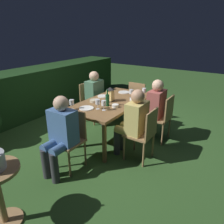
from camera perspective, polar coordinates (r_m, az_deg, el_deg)
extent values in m
plane|color=#2D5123|center=(4.22, 0.00, -6.49)|extent=(16.00, 16.00, 0.00)
cube|color=brown|center=(3.94, 0.00, 2.67)|extent=(1.73, 0.91, 0.04)
cube|color=brown|center=(3.29, -2.06, -8.36)|extent=(0.05, 0.05, 0.69)
cube|color=brown|center=(4.55, 9.60, 0.11)|extent=(0.05, 0.05, 0.69)
cube|color=brown|center=(3.74, -11.76, -4.96)|extent=(0.05, 0.05, 0.69)
cube|color=brown|center=(4.89, 1.37, 1.92)|extent=(0.05, 0.05, 0.69)
cube|color=#937047|center=(5.01, 7.50, 3.33)|extent=(0.40, 0.42, 0.03)
cube|color=#937047|center=(4.78, 6.63, 5.31)|extent=(0.03, 0.40, 0.42)
cylinder|color=#937047|center=(5.30, 6.46, 1.83)|extent=(0.03, 0.03, 0.42)
cylinder|color=#937047|center=(5.16, 10.01, 1.08)|extent=(0.03, 0.03, 0.42)
cylinder|color=#937047|center=(5.02, 4.68, 0.75)|extent=(0.03, 0.03, 0.42)
cylinder|color=#937047|center=(4.87, 8.38, -0.08)|extent=(0.03, 0.03, 0.42)
cube|color=#937047|center=(4.04, 12.33, -1.55)|extent=(0.42, 0.40, 0.03)
cube|color=#937047|center=(3.90, 15.14, 0.92)|extent=(0.40, 0.02, 0.42)
cylinder|color=#937047|center=(4.03, 8.88, -4.82)|extent=(0.03, 0.03, 0.42)
cylinder|color=#937047|center=(4.33, 10.90, -3.03)|extent=(0.03, 0.03, 0.42)
cylinder|color=#937047|center=(3.92, 13.40, -5.96)|extent=(0.03, 0.03, 0.42)
cylinder|color=#937047|center=(4.23, 15.13, -4.03)|extent=(0.03, 0.03, 0.42)
cube|color=#9E4C47|center=(3.96, 11.83, 2.16)|extent=(0.38, 0.24, 0.50)
sphere|color=#D1A889|center=(3.86, 12.21, 6.99)|extent=(0.21, 0.21, 0.21)
cylinder|color=#9E4C47|center=(4.02, 9.24, -1.00)|extent=(0.13, 0.36, 0.13)
cylinder|color=#9E4C47|center=(4.17, 10.28, -0.21)|extent=(0.13, 0.36, 0.13)
cylinder|color=#333338|center=(4.17, 7.05, -3.57)|extent=(0.11, 0.11, 0.45)
cylinder|color=#333338|center=(4.32, 8.13, -2.71)|extent=(0.11, 0.11, 0.45)
cube|color=#937047|center=(3.21, -11.84, -7.78)|extent=(0.40, 0.42, 0.03)
cube|color=#937047|center=(3.23, -9.82, -2.99)|extent=(0.03, 0.40, 0.42)
cylinder|color=#937047|center=(3.12, -11.34, -13.59)|extent=(0.03, 0.03, 0.42)
cylinder|color=#937047|center=(3.35, -15.86, -11.37)|extent=(0.03, 0.03, 0.42)
cylinder|color=#937047|center=(3.32, -7.20, -10.91)|extent=(0.03, 0.03, 0.42)
cylinder|color=#937047|center=(3.54, -11.72, -9.04)|extent=(0.03, 0.03, 0.42)
cube|color=#426699|center=(3.05, -13.00, -3.88)|extent=(0.24, 0.38, 0.50)
sphere|color=#D1A889|center=(2.93, -13.56, 2.23)|extent=(0.21, 0.21, 0.21)
cylinder|color=#426699|center=(3.02, -13.33, -9.29)|extent=(0.36, 0.13, 0.13)
cylinder|color=#426699|center=(3.14, -15.64, -8.27)|extent=(0.36, 0.13, 0.13)
cylinder|color=#333338|center=(3.06, -15.15, -14.34)|extent=(0.11, 0.11, 0.45)
cylinder|color=#333338|center=(3.18, -17.39, -13.12)|extent=(0.11, 0.11, 0.45)
cube|color=#937047|center=(4.76, -5.22, 2.45)|extent=(0.42, 0.40, 0.03)
cube|color=#937047|center=(4.81, -7.07, 5.38)|extent=(0.40, 0.03, 0.42)
cylinder|color=#937047|center=(4.87, -2.25, 0.17)|extent=(0.03, 0.03, 0.42)
cylinder|color=#937047|center=(4.61, -4.85, -1.19)|extent=(0.03, 0.03, 0.42)
cylinder|color=#937047|center=(5.07, -5.38, 0.94)|extent=(0.03, 0.03, 0.42)
cylinder|color=#937047|center=(4.81, -8.04, -0.32)|extent=(0.03, 0.03, 0.42)
cube|color=#4C7A5B|center=(4.64, -4.74, 5.41)|extent=(0.38, 0.24, 0.50)
sphere|color=#D1A889|center=(4.56, -4.88, 9.57)|extent=(0.21, 0.21, 0.21)
cylinder|color=#4C7A5B|center=(4.70, -2.63, 2.64)|extent=(0.13, 0.36, 0.13)
cylinder|color=#4C7A5B|center=(4.57, -3.96, 2.03)|extent=(0.13, 0.36, 0.13)
cylinder|color=#333338|center=(4.70, -1.00, -0.45)|extent=(0.11, 0.11, 0.45)
cylinder|color=#333338|center=(4.56, -2.28, -1.16)|extent=(0.11, 0.11, 0.45)
cube|color=#937047|center=(3.38, 7.39, -5.90)|extent=(0.42, 0.40, 0.03)
cube|color=#937047|center=(3.22, 10.57, -3.13)|extent=(0.40, 0.02, 0.42)
cylinder|color=#937047|center=(3.42, 3.26, -9.72)|extent=(0.03, 0.03, 0.42)
cylinder|color=#937047|center=(3.70, 6.10, -7.27)|extent=(0.03, 0.03, 0.42)
cylinder|color=#937047|center=(3.29, 8.47, -11.33)|extent=(0.03, 0.03, 0.42)
cylinder|color=#937047|center=(3.58, 10.98, -8.62)|extent=(0.03, 0.03, 0.42)
cube|color=tan|center=(3.29, 6.67, -1.54)|extent=(0.38, 0.24, 0.50)
sphere|color=tan|center=(3.17, 6.94, 4.19)|extent=(0.21, 0.21, 0.21)
cylinder|color=tan|center=(3.38, 3.68, -5.24)|extent=(0.13, 0.36, 0.13)
cylinder|color=tan|center=(3.52, 5.15, -4.13)|extent=(0.13, 0.36, 0.13)
cylinder|color=#333338|center=(3.56, 1.34, -8.03)|extent=(0.11, 0.11, 0.45)
cylinder|color=#333338|center=(3.70, 2.83, -6.88)|extent=(0.11, 0.11, 0.45)
cube|color=black|center=(3.92, -0.47, 3.06)|extent=(0.12, 0.12, 0.01)
cube|color=#F9D17A|center=(3.89, -0.48, 4.56)|extent=(0.11, 0.11, 0.20)
cone|color=black|center=(3.86, -0.48, 6.34)|extent=(0.15, 0.15, 0.05)
cylinder|color=#144723|center=(3.65, -1.25, 3.16)|extent=(0.07, 0.07, 0.20)
cylinder|color=#144723|center=(3.61, -1.27, 5.35)|extent=(0.03, 0.03, 0.09)
cylinder|color=silver|center=(3.48, -2.21, 0.51)|extent=(0.06, 0.06, 0.00)
cylinder|color=silver|center=(3.47, -2.22, 1.15)|extent=(0.01, 0.01, 0.08)
cylinder|color=silver|center=(3.44, -2.24, 2.44)|extent=(0.08, 0.08, 0.08)
cylinder|color=maroon|center=(3.45, -2.23, 2.07)|extent=(0.07, 0.07, 0.03)
cylinder|color=silver|center=(3.58, -10.67, 0.72)|extent=(0.06, 0.06, 0.00)
cylinder|color=silver|center=(3.56, -10.72, 1.35)|extent=(0.01, 0.01, 0.08)
cylinder|color=silver|center=(3.54, -10.81, 2.61)|extent=(0.08, 0.08, 0.08)
cylinder|color=maroon|center=(3.54, -10.78, 2.24)|extent=(0.07, 0.07, 0.03)
cylinder|color=silver|center=(4.24, 8.51, 4.17)|extent=(0.06, 0.06, 0.00)
cylinder|color=silver|center=(4.23, 8.54, 4.71)|extent=(0.01, 0.01, 0.08)
cylinder|color=silver|center=(4.21, 8.60, 5.78)|extent=(0.08, 0.08, 0.08)
cylinder|color=maroon|center=(4.21, 8.59, 5.47)|extent=(0.07, 0.07, 0.03)
cylinder|color=silver|center=(3.54, -3.84, 0.86)|extent=(0.06, 0.06, 0.00)
cylinder|color=silver|center=(3.53, -3.86, 1.49)|extent=(0.01, 0.01, 0.08)
cylinder|color=silver|center=(3.50, -3.89, 2.76)|extent=(0.08, 0.08, 0.08)
cylinder|color=maroon|center=(3.51, -3.88, 2.39)|extent=(0.07, 0.07, 0.03)
cylinder|color=silver|center=(4.12, 5.16, 3.77)|extent=(0.06, 0.06, 0.00)
cylinder|color=silver|center=(4.10, 5.18, 4.33)|extent=(0.01, 0.01, 0.08)
cylinder|color=silver|center=(4.08, 5.22, 5.44)|extent=(0.08, 0.08, 0.08)
cylinder|color=maroon|center=(4.09, 5.21, 5.12)|extent=(0.07, 0.07, 0.03)
cylinder|color=silver|center=(4.20, -2.46, 4.27)|extent=(0.21, 0.21, 0.01)
cylinder|color=white|center=(3.58, -6.91, 1.02)|extent=(0.25, 0.25, 0.01)
cylinder|color=silver|center=(4.46, 3.25, 5.32)|extent=(0.24, 0.24, 0.01)
cylinder|color=silver|center=(3.61, 0.88, 1.67)|extent=(0.11, 0.11, 0.05)
cylinder|color=#424C1E|center=(3.60, 0.88, 1.83)|extent=(0.10, 0.10, 0.02)
cylinder|color=silver|center=(3.93, 5.72, 3.22)|extent=(0.13, 0.13, 0.05)
cylinder|color=tan|center=(3.93, 5.73, 3.35)|extent=(0.11, 0.11, 0.01)
cylinder|color=#9E5138|center=(4.43, 7.31, 5.24)|extent=(0.12, 0.12, 0.04)
cylinder|color=#477533|center=(4.43, 7.31, 5.35)|extent=(0.10, 0.10, 0.01)
cylinder|color=#BCAD8E|center=(3.89, -4.79, 3.02)|extent=(0.17, 0.17, 0.04)
cylinder|color=beige|center=(3.88, -4.79, 3.14)|extent=(0.14, 0.14, 0.01)
cylinder|color=#937047|center=(2.66, -27.91, -19.83)|extent=(0.07, 0.07, 0.66)
cylinder|color=#937047|center=(2.87, -26.70, -24.73)|extent=(0.37, 0.37, 0.02)
cube|color=#193816|center=(5.60, -20.85, 5.17)|extent=(5.83, 0.83, 1.08)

